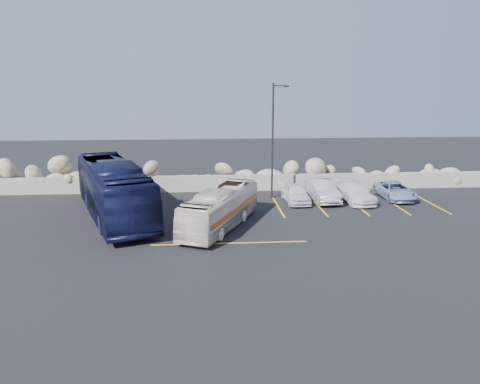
{
  "coord_description": "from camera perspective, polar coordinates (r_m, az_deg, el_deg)",
  "views": [
    {
      "loc": [
        -2.12,
        -22.45,
        8.07
      ],
      "look_at": [
        -0.16,
        4.0,
        1.79
      ],
      "focal_mm": 35.0,
      "sensor_mm": 36.0,
      "label": 1
    }
  ],
  "objects": [
    {
      "name": "car_a",
      "position": [
        32.13,
        6.81,
        -0.15
      ],
      "size": [
        1.64,
        3.79,
        1.27
      ],
      "primitive_type": "imported",
      "rotation": [
        0.0,
        0.0,
        0.04
      ],
      "color": "white",
      "rests_on": "ground"
    },
    {
      "name": "parking_lines",
      "position": [
        29.93,
        9.0,
        -2.48
      ],
      "size": [
        18.16,
        9.36,
        0.01
      ],
      "color": "gold",
      "rests_on": "ground"
    },
    {
      "name": "car_d",
      "position": [
        34.67,
        18.39,
        0.16
      ],
      "size": [
        1.96,
        4.2,
        1.16
      ],
      "primitive_type": "imported",
      "rotation": [
        0.0,
        0.0,
        0.01
      ],
      "color": "#8A99C4",
      "rests_on": "ground"
    },
    {
      "name": "tour_coach",
      "position": [
        29.33,
        -15.15,
        0.28
      ],
      "size": [
        6.85,
        12.33,
        3.37
      ],
      "primitive_type": "imported",
      "rotation": [
        0.0,
        0.0,
        0.35
      ],
      "color": "black",
      "rests_on": "ground"
    },
    {
      "name": "car_b",
      "position": [
        32.84,
        9.99,
        0.18
      ],
      "size": [
        1.75,
        4.44,
        1.44
      ],
      "primitive_type": "imported",
      "rotation": [
        0.0,
        0.0,
        0.05
      ],
      "color": "#B6B7BB",
      "rests_on": "ground"
    },
    {
      "name": "riprap_pile",
      "position": [
        36.35,
        -0.82,
        2.59
      ],
      "size": [
        54.0,
        2.8,
        2.6
      ],
      "primitive_type": null,
      "color": "#8E7C5D",
      "rests_on": "ground"
    },
    {
      "name": "ground",
      "position": [
        23.95,
        1.1,
        -6.37
      ],
      "size": [
        90.0,
        90.0,
        0.0
      ],
      "primitive_type": "plane",
      "color": "black",
      "rests_on": "ground"
    },
    {
      "name": "vintage_bus",
      "position": [
        26.32,
        -2.4,
        -2.03
      ],
      "size": [
        4.92,
        8.01,
        2.21
      ],
      "primitive_type": "imported",
      "rotation": [
        0.0,
        0.0,
        -0.42
      ],
      "color": "silver",
      "rests_on": "ground"
    },
    {
      "name": "car_c",
      "position": [
        33.09,
        13.88,
        -0.06
      ],
      "size": [
        2.03,
        4.46,
        1.27
      ],
      "primitive_type": "imported",
      "rotation": [
        0.0,
        0.0,
        0.06
      ],
      "color": "white",
      "rests_on": "ground"
    },
    {
      "name": "lamppost",
      "position": [
        32.51,
        4.09,
        6.62
      ],
      "size": [
        1.14,
        0.18,
        8.0
      ],
      "color": "#292625",
      "rests_on": "ground"
    },
    {
      "name": "seawall",
      "position": [
        35.31,
        -0.7,
        1.11
      ],
      "size": [
        60.0,
        0.4,
        1.2
      ],
      "primitive_type": "cube",
      "color": "gray",
      "rests_on": "ground"
    }
  ]
}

